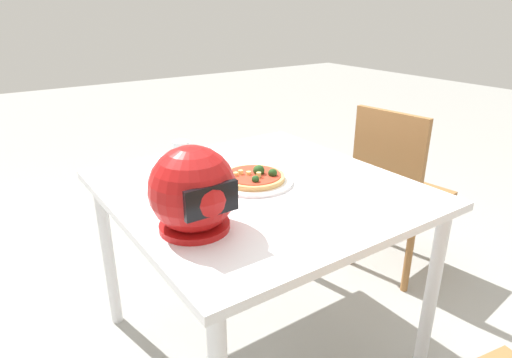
{
  "coord_description": "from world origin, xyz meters",
  "views": [
    {
      "loc": [
        0.86,
        1.24,
        1.36
      ],
      "look_at": [
        0.0,
        -0.02,
        0.75
      ],
      "focal_mm": 30.78,
      "sensor_mm": 36.0,
      "label": 1
    }
  ],
  "objects_px": {
    "chair_side": "(395,185)",
    "motorcycle_helmet": "(193,191)",
    "pizza": "(255,176)",
    "dining_table": "(259,204)",
    "drinking_glass": "(182,156)"
  },
  "relations": [
    {
      "from": "pizza",
      "to": "chair_side",
      "type": "bearing_deg",
      "value": -178.42
    },
    {
      "from": "pizza",
      "to": "dining_table",
      "type": "bearing_deg",
      "value": 83.22
    },
    {
      "from": "motorcycle_helmet",
      "to": "pizza",
      "type": "bearing_deg",
      "value": -150.51
    },
    {
      "from": "chair_side",
      "to": "motorcycle_helmet",
      "type": "bearing_deg",
      "value": 10.36
    },
    {
      "from": "dining_table",
      "to": "chair_side",
      "type": "xyz_separation_m",
      "value": [
        -0.88,
        -0.06,
        -0.15
      ]
    },
    {
      "from": "pizza",
      "to": "drinking_glass",
      "type": "xyz_separation_m",
      "value": [
        0.17,
        -0.27,
        0.04
      ]
    },
    {
      "from": "pizza",
      "to": "motorcycle_helmet",
      "type": "bearing_deg",
      "value": 29.49
    },
    {
      "from": "drinking_glass",
      "to": "chair_side",
      "type": "height_order",
      "value": "chair_side"
    },
    {
      "from": "chair_side",
      "to": "drinking_glass",
      "type": "bearing_deg",
      "value": -13.1
    },
    {
      "from": "motorcycle_helmet",
      "to": "chair_side",
      "type": "xyz_separation_m",
      "value": [
        -1.23,
        -0.23,
        -0.35
      ]
    },
    {
      "from": "dining_table",
      "to": "motorcycle_helmet",
      "type": "height_order",
      "value": "motorcycle_helmet"
    },
    {
      "from": "pizza",
      "to": "chair_side",
      "type": "height_order",
      "value": "chair_side"
    },
    {
      "from": "motorcycle_helmet",
      "to": "drinking_glass",
      "type": "height_order",
      "value": "motorcycle_helmet"
    },
    {
      "from": "dining_table",
      "to": "drinking_glass",
      "type": "relative_size",
      "value": 8.68
    },
    {
      "from": "motorcycle_helmet",
      "to": "drinking_glass",
      "type": "relative_size",
      "value": 2.07
    }
  ]
}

